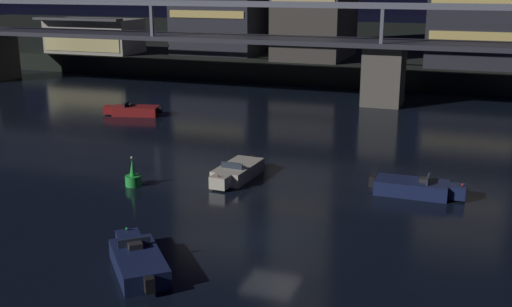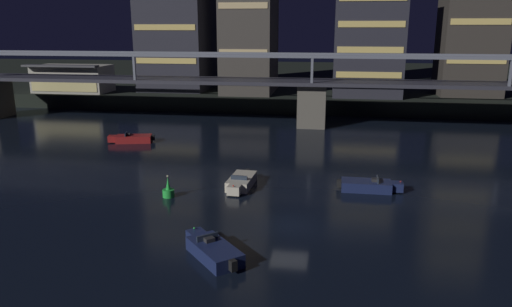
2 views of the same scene
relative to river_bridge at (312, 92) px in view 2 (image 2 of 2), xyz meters
name	(u,v)px [view 2 (image 2 of 2)]	position (x,y,z in m)	size (l,w,h in m)	color
ground_plane	(290,226)	(0.00, -33.77, -4.55)	(400.00, 400.00, 0.00)	black
far_riverbank	(320,80)	(0.00, 48.01, -3.45)	(240.00, 80.00, 2.20)	black
river_bridge	(312,92)	(0.00, 0.00, 0.00)	(97.93, 6.40, 9.38)	#605B51
tower_west_low	(176,10)	(-23.98, 19.08, 10.85)	(10.87, 12.96, 26.71)	#282833
tower_central	(368,35)	(7.83, 15.62, 6.89)	(10.34, 10.25, 18.78)	#282833
tower_east_tall	(475,2)	(23.65, 18.06, 11.87)	(9.17, 8.38, 28.75)	#38332D
waterfront_pavilion	(73,78)	(-39.97, 11.91, -0.11)	(12.40, 7.40, 4.70)	#B2AD9E
speedboat_near_right	(213,250)	(-3.98, -38.96, -4.13)	(4.20, 4.55, 1.16)	#19234C
speedboat_mid_left	(132,139)	(-19.79, -12.51, -4.13)	(5.21, 2.64, 1.16)	maroon
speedboat_mid_right	(369,186)	(5.68, -25.68, -4.13)	(5.20, 1.84, 1.16)	#19234C
speedboat_far_left	(241,182)	(-4.66, -26.30, -4.13)	(2.03, 5.22, 1.16)	beige
channel_buoy	(168,191)	(-9.77, -29.56, -4.07)	(0.90, 0.90, 1.76)	green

